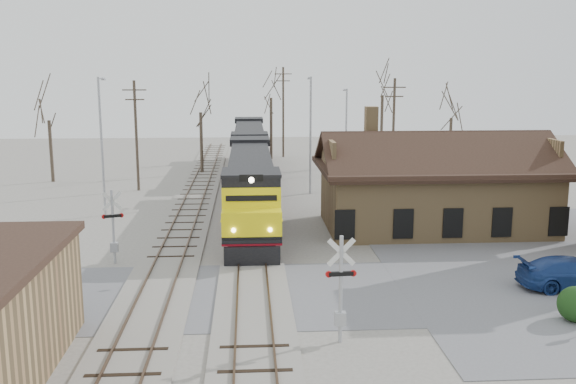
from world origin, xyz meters
name	(u,v)px	position (x,y,z in m)	size (l,w,h in m)	color
ground	(253,294)	(0.00, 0.00, 0.00)	(140.00, 140.00, 0.00)	#9F9A8F
road	(253,294)	(0.00, 0.00, 0.01)	(60.00, 9.00, 0.03)	slate
track_main	(251,219)	(0.00, 15.00, 0.07)	(3.40, 90.00, 0.24)	#9F9A8F
track_siding	(186,220)	(-4.50, 15.00, 0.07)	(3.40, 90.00, 0.24)	#9F9A8F
depot	(434,192)	(11.99, 12.00, 2.41)	(15.20, 9.31, 7.90)	#A18053
locomotive_lead	(251,187)	(0.00, 14.20, 2.51)	(3.21, 21.51, 4.78)	black
locomotive_trailing	(249,148)	(0.00, 35.98, 2.51)	(3.21, 21.51, 4.52)	black
crossbuck_near	(341,293)	(3.29, -5.53, 1.97)	(1.20, 0.32, 4.22)	#A5A8AD
crossbuck_far	(113,229)	(-7.40, 5.29, 1.90)	(1.12, 0.42, 4.05)	#A5A8AD
parked_car	(573,273)	(15.25, -0.17, 0.76)	(2.12, 5.21, 1.51)	navy
hedge_a	(576,304)	(13.34, -4.12, 0.75)	(1.50, 1.50, 1.50)	black
streetlight_a	(102,140)	(-10.41, 17.20, 5.44)	(0.25, 2.04, 9.79)	#A5A8AD
streetlight_b	(310,129)	(5.05, 24.52, 5.41)	(0.25, 2.04, 9.72)	#A5A8AD
streetlight_c	(346,126)	(9.63, 34.85, 4.74)	(0.25, 2.04, 8.41)	#A5A8AD
utility_pole_a	(136,134)	(-9.63, 26.67, 4.92)	(2.00, 0.24, 9.39)	#382D23
utility_pole_b	(283,111)	(4.06, 47.27, 5.51)	(2.00, 0.24, 10.55)	#382D23
utility_pole_c	(393,130)	(12.86, 28.09, 4.99)	(2.00, 0.24, 9.53)	#382D23
tree_a	(48,110)	(-18.33, 31.61, 6.63)	(3.80, 3.80, 9.32)	#382D23
tree_b	(200,102)	(-4.78, 35.59, 7.10)	(4.07, 4.07, 9.98)	#382D23
tree_c	(271,88)	(2.56, 45.45, 8.23)	(4.72, 4.72, 11.56)	#382D23
tree_d	(383,83)	(14.49, 40.92, 8.78)	(5.03, 5.03, 12.32)	#382D23
tree_e	(452,110)	(20.78, 36.44, 6.23)	(3.58, 3.58, 8.76)	#382D23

